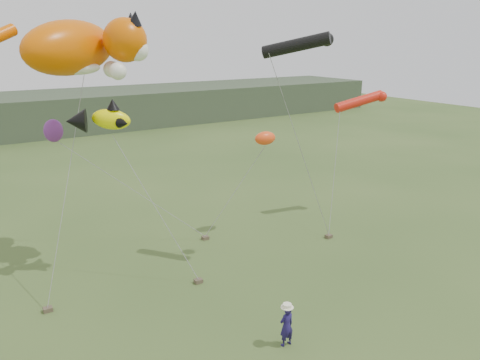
% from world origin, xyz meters
% --- Properties ---
extents(ground, '(120.00, 120.00, 0.00)m').
position_xyz_m(ground, '(0.00, 0.00, 0.00)').
color(ground, '#385123').
rests_on(ground, ground).
extents(headland, '(90.00, 13.00, 4.00)m').
position_xyz_m(headland, '(-3.11, 44.69, 1.92)').
color(headland, '#2D3D28').
rests_on(headland, ground).
extents(festival_attendant, '(0.53, 0.35, 1.46)m').
position_xyz_m(festival_attendant, '(0.16, -0.24, 0.73)').
color(festival_attendant, '#1E1550').
rests_on(festival_attendant, ground).
extents(sandbag_anchors, '(15.85, 6.25, 0.17)m').
position_xyz_m(sandbag_anchors, '(-1.02, 5.67, 0.08)').
color(sandbag_anchors, brown).
rests_on(sandbag_anchors, ground).
extents(cat_kite, '(6.36, 4.55, 2.71)m').
position_xyz_m(cat_kite, '(-3.13, 9.30, 9.49)').
color(cat_kite, '#E05C00').
rests_on(cat_kite, ground).
extents(fish_kite, '(2.71, 1.76, 1.33)m').
position_xyz_m(fish_kite, '(-3.11, 7.97, 6.73)').
color(fish_kite, '#FFFD00').
rests_on(fish_kite, ground).
extents(tube_kites, '(9.65, 4.78, 4.17)m').
position_xyz_m(tube_kites, '(8.08, 6.18, 8.02)').
color(tube_kites, black).
rests_on(tube_kites, ground).
extents(misc_kites, '(10.28, 4.73, 1.56)m').
position_xyz_m(misc_kites, '(0.40, 10.25, 5.37)').
color(misc_kites, '#FF4C17').
rests_on(misc_kites, ground).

